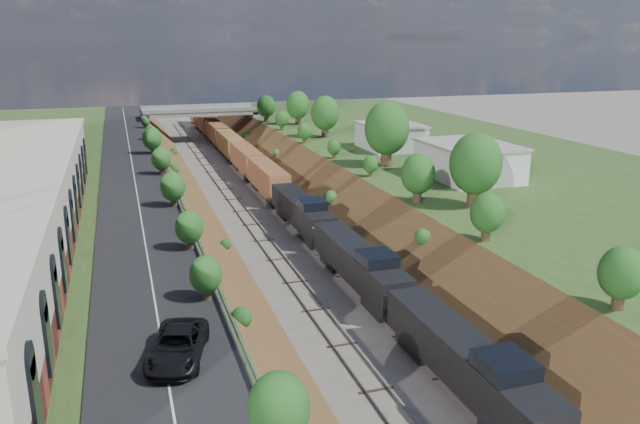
% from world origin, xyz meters
% --- Properties ---
extents(platform_right, '(44.00, 180.00, 5.00)m').
position_xyz_m(platform_right, '(33.00, 60.00, 2.50)').
color(platform_right, '#304C1F').
rests_on(platform_right, ground).
extents(embankment_left, '(10.00, 180.00, 10.00)m').
position_xyz_m(embankment_left, '(-11.00, 60.00, 0.00)').
color(embankment_left, brown).
rests_on(embankment_left, ground).
extents(embankment_right, '(10.00, 180.00, 10.00)m').
position_xyz_m(embankment_right, '(11.00, 60.00, 0.00)').
color(embankment_right, brown).
rests_on(embankment_right, ground).
extents(rail_left_track, '(1.58, 180.00, 0.18)m').
position_xyz_m(rail_left_track, '(-2.60, 60.00, 0.09)').
color(rail_left_track, gray).
rests_on(rail_left_track, ground).
extents(rail_right_track, '(1.58, 180.00, 0.18)m').
position_xyz_m(rail_right_track, '(2.60, 60.00, 0.09)').
color(rail_right_track, gray).
rests_on(rail_right_track, ground).
extents(road, '(8.00, 180.00, 0.10)m').
position_xyz_m(road, '(-15.50, 60.00, 5.05)').
color(road, black).
rests_on(road, platform_left).
extents(guardrail, '(0.10, 171.00, 0.70)m').
position_xyz_m(guardrail, '(-11.40, 59.80, 5.55)').
color(guardrail, '#99999E').
rests_on(guardrail, platform_left).
extents(overpass, '(24.50, 8.30, 7.40)m').
position_xyz_m(overpass, '(0.00, 122.00, 4.92)').
color(overpass, gray).
rests_on(overpass, ground).
extents(white_building_near, '(9.00, 12.00, 4.00)m').
position_xyz_m(white_building_near, '(23.50, 52.00, 7.00)').
color(white_building_near, silver).
rests_on(white_building_near, platform_right).
extents(white_building_far, '(8.00, 10.00, 3.60)m').
position_xyz_m(white_building_far, '(23.00, 74.00, 6.80)').
color(white_building_far, silver).
rests_on(white_building_far, platform_right).
extents(tree_right_large, '(5.25, 5.25, 7.61)m').
position_xyz_m(tree_right_large, '(17.00, 40.00, 9.38)').
color(tree_right_large, '#473323').
rests_on(tree_right_large, platform_right).
extents(tree_left_crest, '(2.45, 2.45, 3.55)m').
position_xyz_m(tree_left_crest, '(-11.80, 20.00, 7.04)').
color(tree_left_crest, '#473323').
rests_on(tree_left_crest, platform_left).
extents(freight_train, '(2.87, 146.95, 4.55)m').
position_xyz_m(freight_train, '(2.60, 84.55, 2.50)').
color(freight_train, black).
rests_on(freight_train, ground).
extents(suv, '(4.17, 6.36, 1.63)m').
position_xyz_m(suv, '(-14.79, 17.04, 5.91)').
color(suv, black).
rests_on(suv, road).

